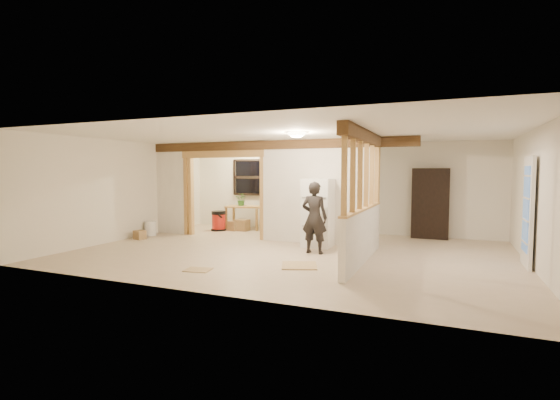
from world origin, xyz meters
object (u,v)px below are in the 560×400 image
at_px(woman, 314,218).
at_px(shop_vac, 219,221).
at_px(refrigerator, 318,213).
at_px(work_table, 245,217).
at_px(bookshelf, 430,204).

xyz_separation_m(woman, shop_vac, (-3.60, 2.08, -0.47)).
height_order(refrigerator, work_table, refrigerator).
height_order(woman, bookshelf, bookshelf).
xyz_separation_m(refrigerator, work_table, (-2.88, 1.89, -0.43)).
xyz_separation_m(refrigerator, woman, (0.16, -0.78, -0.02)).
bearing_deg(shop_vac, bookshelf, 8.84).
bearing_deg(refrigerator, shop_vac, 159.23).
xyz_separation_m(work_table, shop_vac, (-0.56, -0.58, -0.06)).
height_order(refrigerator, woman, refrigerator).
relative_size(refrigerator, woman, 1.03).
bearing_deg(refrigerator, bookshelf, 43.45).
bearing_deg(work_table, woman, -50.58).
bearing_deg(shop_vac, refrigerator, -20.77).
relative_size(shop_vac, bookshelf, 0.32).
distance_m(woman, work_table, 4.07).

